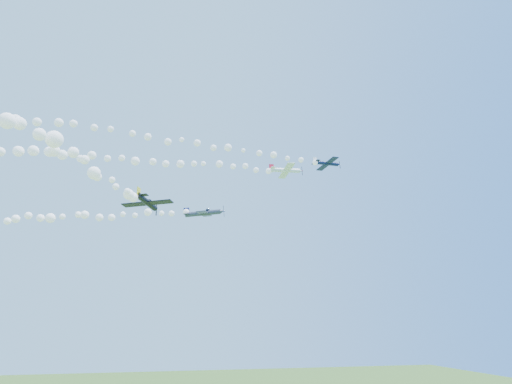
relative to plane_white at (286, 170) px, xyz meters
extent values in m
cylinder|color=white|center=(-0.25, 0.00, -0.01)|extent=(6.81, 1.55, 1.16)
cone|color=white|center=(3.39, -0.03, 0.11)|extent=(0.89, 0.96, 0.92)
cone|color=#A8132A|center=(3.89, -0.04, 0.12)|extent=(0.37, 0.34, 0.33)
cube|color=black|center=(3.76, -0.03, 0.12)|extent=(0.13, 0.37, 2.13)
cube|color=white|center=(0.04, -0.01, -0.14)|extent=(1.79, 8.28, 1.04)
cube|color=white|center=(-3.27, 0.03, -0.06)|extent=(0.99, 2.91, 0.41)
cube|color=#A8132A|center=(-3.38, 0.10, 0.55)|extent=(1.11, 0.24, 1.38)
sphere|color=black|center=(0.69, 0.04, 0.44)|extent=(0.84, 0.89, 0.91)
cylinder|color=#0D163A|center=(4.35, -12.75, -2.65)|extent=(5.31, 2.03, 1.01)
cone|color=#0D163A|center=(7.16, -12.28, -2.50)|extent=(0.80, 0.84, 0.74)
cone|color=silver|center=(7.55, -12.22, -2.48)|extent=(0.33, 0.31, 0.26)
cube|color=black|center=(7.44, -12.24, -2.49)|extent=(0.17, 0.26, 1.67)
cube|color=#0D163A|center=(4.57, -12.72, -2.74)|extent=(2.33, 6.61, 0.75)
cube|color=#0D163A|center=(2.02, -13.13, -2.73)|extent=(1.10, 2.37, 0.31)
cube|color=silver|center=(1.91, -13.11, -2.25)|extent=(0.90, 0.29, 1.10)
sphere|color=black|center=(5.06, -12.60, -2.28)|extent=(0.76, 0.77, 0.72)
cylinder|color=#343A4C|center=(-19.68, -13.67, -14.36)|extent=(6.05, 3.34, 1.38)
cone|color=#343A4C|center=(-16.47, -14.63, -14.08)|extent=(1.06, 1.07, 0.89)
cone|color=navy|center=(-16.03, -14.76, -14.04)|extent=(0.42, 0.40, 0.32)
cube|color=black|center=(-16.15, -14.73, -14.05)|extent=(0.32, 0.35, 1.96)
cube|color=#343A4C|center=(-19.42, -13.73, -14.46)|extent=(3.58, 7.73, 1.27)
cube|color=#343A4C|center=(-22.34, -12.88, -14.54)|extent=(1.58, 2.81, 0.50)
cube|color=navy|center=(-22.49, -12.92, -13.98)|extent=(1.10, 0.49, 1.32)
sphere|color=black|center=(-18.88, -13.96, -13.90)|extent=(1.00, 1.00, 0.89)
cylinder|color=black|center=(-28.89, -27.69, -16.67)|extent=(2.79, 5.75, 1.15)
cone|color=black|center=(-27.68, -24.81, -16.85)|extent=(0.98, 0.94, 0.81)
cone|color=yellow|center=(-27.51, -24.41, -16.87)|extent=(0.36, 0.38, 0.29)
cube|color=black|center=(-27.55, -24.51, -16.87)|extent=(0.18, 0.23, 1.84)
cube|color=black|center=(-28.80, -27.48, -16.80)|extent=(7.15, 4.10, 0.53)
cube|color=black|center=(-29.91, -30.09, -16.46)|extent=(2.63, 1.73, 0.23)
cube|color=yellow|center=(-29.94, -30.12, -15.93)|extent=(0.46, 0.96, 1.21)
sphere|color=black|center=(-28.58, -26.91, -16.35)|extent=(0.92, 0.96, 0.76)
camera|label=1|loc=(-26.90, -86.76, -32.42)|focal=30.00mm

